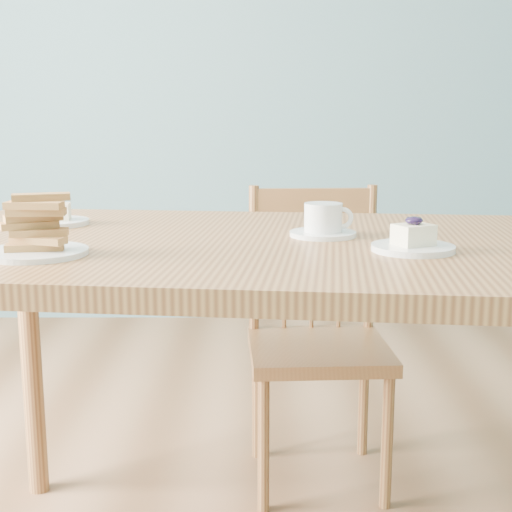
# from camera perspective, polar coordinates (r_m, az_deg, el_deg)

# --- Properties ---
(dining_table) EXTENTS (1.64, 1.05, 0.83)m
(dining_table) POSITION_cam_1_polar(r_m,az_deg,el_deg) (1.52, 0.81, -1.77)
(dining_table) COLOR olive
(dining_table) RESTS_ON ground
(dining_chair) EXTENTS (0.42, 0.40, 0.88)m
(dining_chair) POSITION_cam_1_polar(r_m,az_deg,el_deg) (2.14, 4.91, -6.22)
(dining_chair) COLOR olive
(dining_chair) RESTS_ON ground
(cheesecake_plate_near) EXTENTS (0.16, 0.16, 0.07)m
(cheesecake_plate_near) POSITION_cam_1_polar(r_m,az_deg,el_deg) (1.41, 12.46, 1.07)
(cheesecake_plate_near) COLOR silver
(cheesecake_plate_near) RESTS_ON dining_table
(cheesecake_plate_far) EXTENTS (0.16, 0.16, 0.07)m
(cheesecake_plate_far) POSITION_cam_1_polar(r_m,az_deg,el_deg) (1.78, -15.75, 2.97)
(cheesecake_plate_far) COLOR silver
(cheesecake_plate_far) RESTS_ON dining_table
(coffee_cup) EXTENTS (0.14, 0.14, 0.07)m
(coffee_cup) POSITION_cam_1_polar(r_m,az_deg,el_deg) (1.55, 5.44, 2.70)
(coffee_cup) COLOR silver
(coffee_cup) RESTS_ON dining_table
(biscotti_plate) EXTENTS (0.19, 0.19, 0.12)m
(biscotti_plate) POSITION_cam_1_polar(r_m,az_deg,el_deg) (1.40, -17.23, 1.68)
(biscotti_plate) COLOR silver
(biscotti_plate) RESTS_ON dining_table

